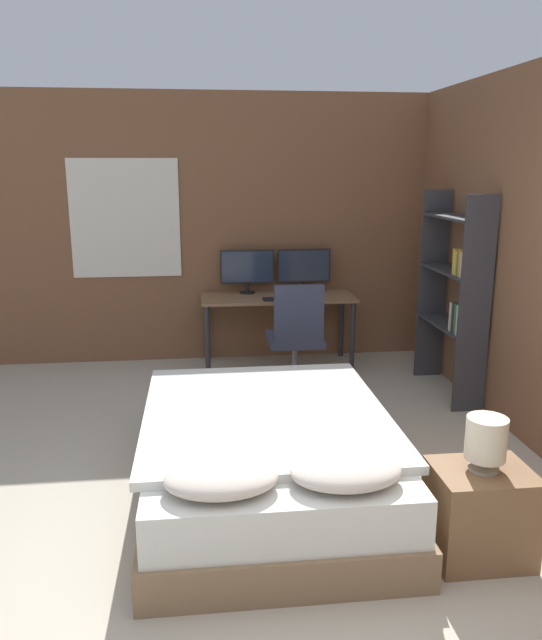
{
  "coord_description": "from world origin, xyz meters",
  "views": [
    {
      "loc": [
        -0.53,
        -2.22,
        1.98
      ],
      "look_at": [
        0.04,
        2.74,
        0.75
      ],
      "focal_mm": 35.0,
      "sensor_mm": 36.0,
      "label": 1
    }
  ],
  "objects_px": {
    "nightstand": "(479,513)",
    "monitor_left": "(247,268)",
    "bed": "(267,458)",
    "bookshelf": "(458,288)",
    "office_chair": "(296,346)",
    "bedside_lamp": "(486,439)",
    "computer_mouse": "(307,297)",
    "keyboard": "(280,299)",
    "monitor_right": "(304,267)",
    "desk": "(278,305)"
  },
  "relations": [
    {
      "from": "nightstand",
      "to": "monitor_left",
      "type": "xyz_separation_m",
      "value": [
        -0.92,
        3.5,
        0.73
      ]
    },
    {
      "from": "bed",
      "to": "bookshelf",
      "type": "bearing_deg",
      "value": 40.8
    },
    {
      "from": "bed",
      "to": "office_chair",
      "type": "height_order",
      "value": "office_chair"
    },
    {
      "from": "office_chair",
      "to": "bed",
      "type": "bearing_deg",
      "value": -103.87
    },
    {
      "from": "bedside_lamp",
      "to": "office_chair",
      "type": "distance_m",
      "value": 2.66
    },
    {
      "from": "computer_mouse",
      "to": "office_chair",
      "type": "distance_m",
      "value": 0.67
    },
    {
      "from": "bed",
      "to": "bookshelf",
      "type": "height_order",
      "value": "bookshelf"
    },
    {
      "from": "monitor_left",
      "to": "keyboard",
      "type": "relative_size",
      "value": 1.6
    },
    {
      "from": "monitor_right",
      "to": "keyboard",
      "type": "xyz_separation_m",
      "value": [
        -0.29,
        -0.37,
        -0.25
      ]
    },
    {
      "from": "monitor_left",
      "to": "office_chair",
      "type": "bearing_deg",
      "value": -68.5
    },
    {
      "from": "bedside_lamp",
      "to": "monitor_right",
      "type": "distance_m",
      "value": 3.53
    },
    {
      "from": "bed",
      "to": "monitor_right",
      "type": "xyz_separation_m",
      "value": [
        0.69,
        2.8,
        0.71
      ]
    },
    {
      "from": "desk",
      "to": "monitor_left",
      "type": "bearing_deg",
      "value": 147.38
    },
    {
      "from": "nightstand",
      "to": "monitor_right",
      "type": "bearing_deg",
      "value": 95.48
    },
    {
      "from": "keyboard",
      "to": "office_chair",
      "type": "relative_size",
      "value": 0.34
    },
    {
      "from": "computer_mouse",
      "to": "monitor_right",
      "type": "bearing_deg",
      "value": 85.23
    },
    {
      "from": "bed",
      "to": "keyboard",
      "type": "height_order",
      "value": "keyboard"
    },
    {
      "from": "bed",
      "to": "bookshelf",
      "type": "relative_size",
      "value": 1.13
    },
    {
      "from": "bed",
      "to": "monitor_left",
      "type": "xyz_separation_m",
      "value": [
        0.1,
        2.8,
        0.71
      ]
    },
    {
      "from": "bedside_lamp",
      "to": "bookshelf",
      "type": "height_order",
      "value": "bookshelf"
    },
    {
      "from": "bedside_lamp",
      "to": "bed",
      "type": "bearing_deg",
      "value": 145.51
    },
    {
      "from": "keyboard",
      "to": "bookshelf",
      "type": "relative_size",
      "value": 0.19
    },
    {
      "from": "bed",
      "to": "keyboard",
      "type": "distance_m",
      "value": 2.51
    },
    {
      "from": "bed",
      "to": "monitor_right",
      "type": "relative_size",
      "value": 3.69
    },
    {
      "from": "monitor_left",
      "to": "monitor_right",
      "type": "bearing_deg",
      "value": 0.0
    },
    {
      "from": "bookshelf",
      "to": "bed",
      "type": "bearing_deg",
      "value": -139.2
    },
    {
      "from": "monitor_right",
      "to": "monitor_left",
      "type": "bearing_deg",
      "value": 180.0
    },
    {
      "from": "desk",
      "to": "bedside_lamp",
      "type": "bearing_deg",
      "value": -79.29
    },
    {
      "from": "nightstand",
      "to": "monitor_left",
      "type": "height_order",
      "value": "monitor_left"
    },
    {
      "from": "nightstand",
      "to": "bed",
      "type": "bearing_deg",
      "value": 145.51
    },
    {
      "from": "nightstand",
      "to": "computer_mouse",
      "type": "bearing_deg",
      "value": 96.68
    },
    {
      "from": "nightstand",
      "to": "office_chair",
      "type": "height_order",
      "value": "office_chair"
    },
    {
      "from": "nightstand",
      "to": "monitor_right",
      "type": "relative_size",
      "value": 0.91
    },
    {
      "from": "bookshelf",
      "to": "office_chair",
      "type": "bearing_deg",
      "value": 166.35
    },
    {
      "from": "bookshelf",
      "to": "desk",
      "type": "bearing_deg",
      "value": 143.17
    },
    {
      "from": "monitor_left",
      "to": "office_chair",
      "type": "xyz_separation_m",
      "value": [
        0.36,
        -0.92,
        -0.56
      ]
    },
    {
      "from": "monitor_left",
      "to": "bed",
      "type": "bearing_deg",
      "value": -92.13
    },
    {
      "from": "nightstand",
      "to": "office_chair",
      "type": "distance_m",
      "value": 2.65
    },
    {
      "from": "monitor_right",
      "to": "keyboard",
      "type": "distance_m",
      "value": 0.53
    },
    {
      "from": "bed",
      "to": "bedside_lamp",
      "type": "xyz_separation_m",
      "value": [
        1.02,
        -0.7,
        0.39
      ]
    },
    {
      "from": "desk",
      "to": "bookshelf",
      "type": "bearing_deg",
      "value": -36.83
    },
    {
      "from": "desk",
      "to": "computer_mouse",
      "type": "distance_m",
      "value": 0.34
    },
    {
      "from": "nightstand",
      "to": "monitor_left",
      "type": "relative_size",
      "value": 0.91
    },
    {
      "from": "monitor_right",
      "to": "keyboard",
      "type": "height_order",
      "value": "monitor_right"
    },
    {
      "from": "monitor_left",
      "to": "bookshelf",
      "type": "distance_m",
      "value": 2.11
    },
    {
      "from": "bed",
      "to": "nightstand",
      "type": "height_order",
      "value": "bed"
    },
    {
      "from": "keyboard",
      "to": "computer_mouse",
      "type": "height_order",
      "value": "computer_mouse"
    },
    {
      "from": "desk",
      "to": "keyboard",
      "type": "distance_m",
      "value": 0.21
    },
    {
      "from": "computer_mouse",
      "to": "nightstand",
      "type": "bearing_deg",
      "value": -83.32
    },
    {
      "from": "bed",
      "to": "office_chair",
      "type": "relative_size",
      "value": 2.01
    }
  ]
}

